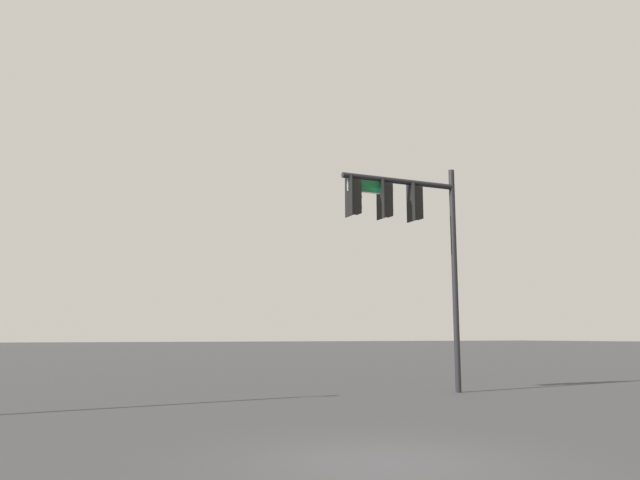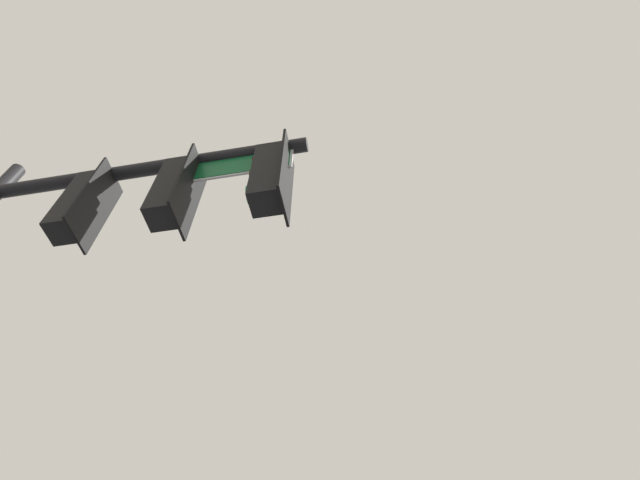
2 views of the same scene
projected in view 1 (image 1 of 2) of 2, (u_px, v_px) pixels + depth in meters
The scene contains 2 objects.
ground_plane at pixel (386, 464), 8.96m from camera, with size 400.00×400.00×0.00m, color #38383A.
signal_pole_near at pixel (408, 221), 20.50m from camera, with size 4.25×0.66×7.48m.
Camera 1 is at (5.10, 7.90, 1.81)m, focal length 35.00 mm.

